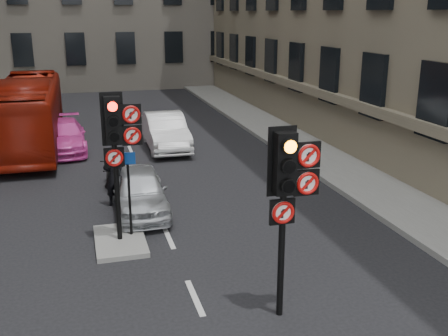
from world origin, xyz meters
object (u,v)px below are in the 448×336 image
signal_near (288,183)px  car_pink (64,136)px  bus_red (28,113)px  info_sign (129,182)px  car_silver (140,191)px  signal_far (117,136)px  motorcycle (109,170)px  motorcyclist (114,177)px  car_white (165,131)px

signal_near → car_pink: (-4.08, 13.63, -1.97)m
bus_red → info_sign: 11.11m
car_silver → signal_far: bearing=-106.2°
motorcycle → motorcyclist: (0.04, -2.05, 0.39)m
signal_far → car_white: signal_far is taller
signal_far → car_pink: size_ratio=0.85×
bus_red → signal_near: bearing=-69.4°
car_white → bus_red: bus_red is taller
car_pink → car_silver: bearing=-75.9°
motorcycle → signal_far: bearing=-81.6°
signal_near → car_silver: size_ratio=0.98×
signal_far → motorcycle: bearing=90.2°
car_silver → info_sign: size_ratio=1.72×
bus_red → motorcyclist: 8.68m
bus_red → car_silver: bearing=-68.0°
car_pink → motorcycle: 5.11m
car_pink → info_sign: info_sign is taller
car_silver → car_white: size_ratio=0.84×
bus_red → motorcycle: (2.82, -6.13, -0.93)m
motorcycle → motorcyclist: size_ratio=0.91×
signal_far → car_white: size_ratio=0.82×
signal_far → motorcycle: 5.23m
car_pink → signal_near: bearing=-74.9°
signal_near → signal_far: 4.77m
motorcyclist → bus_red: bearing=-50.4°
motorcyclist → info_sign: info_sign is taller
car_white → bus_red: 5.78m
car_white → motorcyclist: size_ratio=2.51×
info_sign → signal_near: bearing=-57.8°
car_pink → info_sign: size_ratio=1.99×
signal_near → signal_far: (-2.60, 4.00, 0.12)m
car_white → info_sign: 9.10m
car_white → car_pink: bearing=171.1°
motorcyclist → car_pink: bearing=-57.4°
car_pink → motorcycle: bearing=-74.9°
car_pink → motorcyclist: 7.11m
motorcyclist → car_silver: bearing=153.4°
car_white → bus_red: (-5.40, 1.92, 0.69)m
motorcycle → car_silver: bearing=-67.8°
car_white → motorcyclist: 6.75m
signal_far → car_silver: 2.96m
bus_red → motorcyclist: (2.86, -8.18, -0.54)m
car_silver → motorcyclist: motorcyclist is taller
car_silver → motorcyclist: bearing=135.0°
signal_far → info_sign: 1.24m
car_silver → car_pink: 7.92m
signal_near → car_white: bearing=90.1°
car_pink → motorcycle: (1.47, -4.90, -0.14)m
info_sign → car_white: bearing=77.5°
car_silver → info_sign: info_sign is taller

